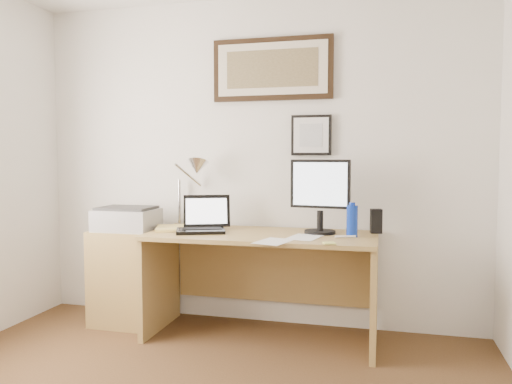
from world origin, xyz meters
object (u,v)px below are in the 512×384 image
(desk, at_px, (264,264))
(water_bottle, at_px, (352,221))
(book, at_px, (156,228))
(printer, at_px, (127,219))
(side_cabinet, at_px, (128,277))
(laptop, at_px, (203,224))
(lcd_monitor, at_px, (320,192))

(desk, bearing_deg, water_bottle, -6.87)
(book, bearing_deg, water_bottle, 1.10)
(desk, bearing_deg, printer, -177.12)
(side_cabinet, relative_size, book, 2.57)
(book, bearing_deg, desk, 7.38)
(side_cabinet, xyz_separation_m, water_bottle, (1.70, -0.04, 0.49))
(book, height_order, desk, book)
(water_bottle, distance_m, laptop, 1.06)
(desk, bearing_deg, side_cabinet, -178.11)
(book, bearing_deg, printer, 169.37)
(side_cabinet, relative_size, printer, 1.66)
(desk, distance_m, lcd_monitor, 0.66)
(laptop, height_order, lcd_monitor, lcd_monitor)
(printer, bearing_deg, book, -10.63)
(side_cabinet, distance_m, desk, 1.08)
(side_cabinet, bearing_deg, lcd_monitor, 1.93)
(book, bearing_deg, lcd_monitor, 5.61)
(side_cabinet, height_order, printer, printer)
(book, relative_size, desk, 0.18)
(water_bottle, height_order, desk, water_bottle)
(printer, bearing_deg, side_cabinet, 114.90)
(desk, height_order, lcd_monitor, lcd_monitor)
(desk, xyz_separation_m, laptop, (-0.43, -0.10, 0.29))
(side_cabinet, height_order, lcd_monitor, lcd_monitor)
(book, distance_m, laptop, 0.37)
(desk, xyz_separation_m, printer, (-1.06, -0.05, 0.30))
(water_bottle, xyz_separation_m, laptop, (-1.06, -0.02, -0.05))
(printer, bearing_deg, water_bottle, -0.76)
(side_cabinet, relative_size, laptop, 1.80)
(water_bottle, xyz_separation_m, book, (-1.42, -0.03, -0.10))
(book, xyz_separation_m, desk, (0.80, 0.10, -0.25))
(water_bottle, height_order, laptop, laptop)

